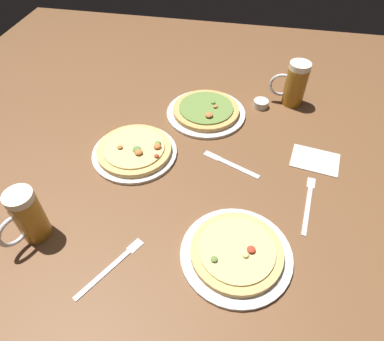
% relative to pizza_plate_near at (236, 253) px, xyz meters
% --- Properties ---
extents(ground_plane, '(2.40, 2.40, 0.03)m').
position_rel_pizza_plate_near_xyz_m(ground_plane, '(-0.17, 0.27, -0.03)').
color(ground_plane, brown).
extents(pizza_plate_near, '(0.30, 0.30, 0.05)m').
position_rel_pizza_plate_near_xyz_m(pizza_plate_near, '(0.00, 0.00, 0.00)').
color(pizza_plate_near, silver).
rests_on(pizza_plate_near, ground_plane).
extents(pizza_plate_far, '(0.29, 0.29, 0.05)m').
position_rel_pizza_plate_near_xyz_m(pizza_plate_far, '(-0.39, 0.33, 0.00)').
color(pizza_plate_far, silver).
rests_on(pizza_plate_far, ground_plane).
extents(pizza_plate_side, '(0.31, 0.31, 0.05)m').
position_rel_pizza_plate_near_xyz_m(pizza_plate_side, '(-0.18, 0.60, 0.00)').
color(pizza_plate_side, silver).
rests_on(pizza_plate_side, ground_plane).
extents(beer_mug_dark, '(0.08, 0.13, 0.17)m').
position_rel_pizza_plate_near_xyz_m(beer_mug_dark, '(-0.56, -0.04, 0.07)').
color(beer_mug_dark, '#B27A23').
rests_on(beer_mug_dark, ground_plane).
extents(beer_mug_amber, '(0.14, 0.08, 0.18)m').
position_rel_pizza_plate_near_xyz_m(beer_mug_amber, '(0.15, 0.75, 0.07)').
color(beer_mug_amber, '#9E6619').
rests_on(beer_mug_amber, ground_plane).
extents(ramekin_sauce, '(0.06, 0.06, 0.03)m').
position_rel_pizza_plate_near_xyz_m(ramekin_sauce, '(0.03, 0.70, -0.00)').
color(ramekin_sauce, silver).
rests_on(ramekin_sauce, ground_plane).
extents(napkin_folded, '(0.18, 0.14, 0.01)m').
position_rel_pizza_plate_near_xyz_m(napkin_folded, '(0.23, 0.42, -0.01)').
color(napkin_folded, silver).
rests_on(napkin_folded, ground_plane).
extents(fork_left, '(0.13, 0.20, 0.01)m').
position_rel_pizza_plate_near_xyz_m(fork_left, '(-0.32, -0.10, -0.01)').
color(fork_left, silver).
rests_on(fork_left, ground_plane).
extents(knife_right, '(0.20, 0.10, 0.01)m').
position_rel_pizza_plate_near_xyz_m(knife_right, '(-0.05, 0.34, -0.01)').
color(knife_right, silver).
rests_on(knife_right, ground_plane).
extents(fork_spare, '(0.05, 0.23, 0.01)m').
position_rel_pizza_plate_near_xyz_m(fork_spare, '(0.20, 0.22, -0.01)').
color(fork_spare, silver).
rests_on(fork_spare, ground_plane).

